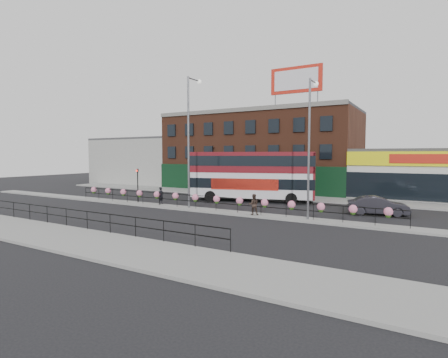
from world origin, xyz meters
The scene contains 19 objects.
ground centered at (0.00, 0.00, 0.00)m, with size 120.00×120.00×0.00m, color black.
south_pavement centered at (0.00, -12.00, 0.07)m, with size 60.00×4.00×0.15m, color gray.
north_pavement centered at (0.00, 12.00, 0.07)m, with size 60.00×4.00×0.15m, color gray.
median centered at (0.00, 0.00, 0.07)m, with size 60.00×1.60×0.15m, color gray.
yellow_line_inner centered at (0.00, -9.70, 0.01)m, with size 60.00×0.10×0.01m, color gold.
yellow_line_outer centered at (0.00, -9.88, 0.01)m, with size 60.00×0.10×0.01m, color gold.
brick_building centered at (-4.00, 19.96, 5.13)m, with size 25.00×12.21×10.30m.
supermarket centered at (16.00, 19.90, 2.65)m, with size 15.00×12.25×5.30m.
warehouse_west centered at (-24.25, 20.00, 3.65)m, with size 15.50×12.00×7.30m.
billboard centered at (2.50, 14.99, 13.18)m, with size 6.00×0.29×4.40m.
median_railing centered at (0.00, 0.00, 1.05)m, with size 30.04×0.56×1.23m.
south_railing centered at (-2.00, -10.10, 0.96)m, with size 20.04×0.05×1.12m.
double_decker_bus centered at (0.68, 7.50, 3.04)m, with size 12.55×6.14×4.95m.
car centered at (12.56, 5.18, 0.73)m, with size 4.69×2.63×1.46m, color #26252C.
pedestrian_a centered at (-5.26, 0.55, 0.94)m, with size 0.38×0.57×1.57m, color black.
pedestrian_b centered at (4.56, -0.38, 0.94)m, with size 0.96×0.89×1.58m, color #352720.
lamp_column_west centered at (-1.84, 0.45, 6.75)m, with size 0.40×1.95×11.14m.
lamp_column_east centered at (8.62, 0.20, 5.96)m, with size 0.35×1.72×9.81m.
traffic_light_median centered at (-8.00, 0.39, 2.47)m, with size 0.15×0.28×3.65m.
Camera 1 is at (15.79, -24.02, 4.69)m, focal length 28.00 mm.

